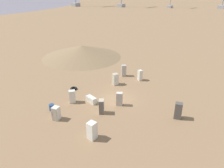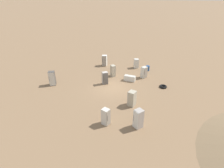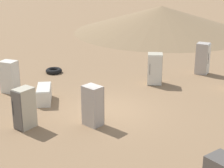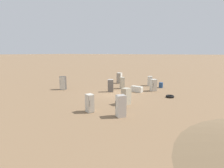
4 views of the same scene
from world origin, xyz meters
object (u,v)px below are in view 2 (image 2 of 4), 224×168
Objects in this scene: discarded_fridge_1 at (132,98)px; discarded_fridge_6 at (52,78)px; discarded_fridge_2 at (130,78)px; rusty_barrel at (148,68)px; discarded_fridge_8 at (144,72)px; discarded_fridge_5 at (105,78)px; discarded_fridge_3 at (136,63)px; discarded_fridge_4 at (106,117)px; discarded_fridge_9 at (113,71)px; discarded_fridge_7 at (105,60)px; scrap_tire at (163,86)px; discarded_fridge_0 at (138,119)px.

discarded_fridge_1 is 10.90m from discarded_fridge_6.
discarded_fridge_2 is 2.06× the size of rusty_barrel.
discarded_fridge_8 is (7.41, -0.64, -0.03)m from discarded_fridge_1.
discarded_fridge_8 is 2.82m from rusty_barrel.
discarded_fridge_5 is 6.81m from discarded_fridge_6.
discarded_fridge_6 is at bearing -157.32° from discarded_fridge_3.
discarded_fridge_5 is at bearing 64.38° from discarded_fridge_1.
rusty_barrel is at bearing -151.67° from discarded_fridge_8.
discarded_fridge_9 is at bearing -146.71° from discarded_fridge_4.
discarded_fridge_4 is 14.88m from discarded_fridge_7.
discarded_fridge_8 reaches higher than scrap_tire.
discarded_fridge_0 is at bearing 21.30° from discarded_fridge_2.
discarded_fridge_5 is 7.91m from rusty_barrel.
discarded_fridge_1 is 6.02m from discarded_fridge_2.
discarded_fridge_7 is (6.47, 1.94, 0.05)m from discarded_fridge_5.
discarded_fridge_3 is at bearing -148.94° from discarded_fridge_5.
discarded_fridge_9 is (2.66, -0.42, -0.01)m from discarded_fridge_5.
discarded_fridge_6 is (5.83, 8.86, 0.13)m from discarded_fridge_4.
scrap_tire is (-1.87, -7.04, -0.70)m from discarded_fridge_9.
discarded_fridge_0 is 0.96× the size of discarded_fridge_6.
discarded_fridge_2 is (9.21, 2.17, -0.53)m from discarded_fridge_0.
discarded_fridge_5 is at bearing -20.35° from discarded_fridge_8.
discarded_fridge_9 is at bearing -46.98° from discarded_fridge_8.
discarded_fridge_3 reaches higher than scrap_tire.
rusty_barrel is at bearing -40.20° from discarded_fridge_3.
discarded_fridge_7 is at bearing -125.74° from discarded_fridge_2.
discarded_fridge_5 is at bearing -138.53° from discarded_fridge_9.
discarded_fridge_7 reaches higher than scrap_tire.
discarded_fridge_7 is at bearing -106.40° from discarded_fridge_5.
discarded_fridge_4 is at bearing 149.16° from scrap_tire.
discarded_fridge_7 is 7.12m from rusty_barrel.
discarded_fridge_5 is at bearing 174.17° from discarded_fridge_6.
discarded_fridge_0 reaches higher than discarded_fridge_1.
discarded_fridge_7 is at bearing 49.42° from discarded_fridge_1.
discarded_fridge_0 is at bearing -101.12° from discarded_fridge_3.
discarded_fridge_7 is (8.41, -4.58, -0.05)m from discarded_fridge_6.
discarded_fridge_9 is (10.44, 1.92, 0.03)m from discarded_fridge_4.
discarded_fridge_7 reaches higher than discarded_fridge_2.
discarded_fridge_4 reaches higher than rusty_barrel.
discarded_fridge_2 is at bearing 153.63° from rusty_barrel.
discarded_fridge_1 is 1.04× the size of discarded_fridge_4.
discarded_fridge_4 is 11.27m from discarded_fridge_8.
rusty_barrel is at bearing -48.96° from discarded_fridge_0.
discarded_fridge_6 is 1.96× the size of scrap_tire.
discarded_fridge_1 is 10.24m from rusty_barrel.
discarded_fridge_2 is 0.99× the size of discarded_fridge_8.
discarded_fridge_2 is 0.97× the size of discarded_fridge_9.
scrap_tire is at bearing 86.35° from discarded_fridge_2.
discarded_fridge_9 is (-0.56, 4.37, 0.02)m from discarded_fridge_8.
discarded_fridge_2 is at bearing -35.90° from discarded_fridge_0.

